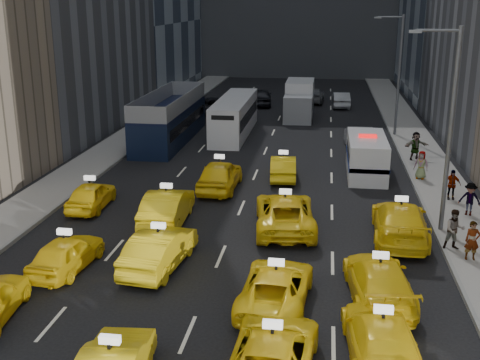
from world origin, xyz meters
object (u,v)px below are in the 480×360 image
(nypd_van, at_px, (367,157))
(city_bus, at_px, (235,116))
(box_truck, at_px, (299,100))
(double_decker, at_px, (170,117))
(pedestrian_0, at_px, (472,241))

(nypd_van, bearing_deg, city_bus, 140.08)
(city_bus, distance_m, box_truck, 8.80)
(double_decker, distance_m, pedestrian_0, 25.82)
(nypd_van, xyz_separation_m, pedestrian_0, (3.39, -12.17, -0.16))
(nypd_van, relative_size, box_truck, 0.83)
(double_decker, xyz_separation_m, box_truck, (8.94, 10.40, -0.19))
(box_truck, relative_size, pedestrian_0, 4.50)
(box_truck, bearing_deg, city_bus, -114.93)
(double_decker, relative_size, pedestrian_0, 7.79)
(city_bus, bearing_deg, pedestrian_0, -64.88)
(double_decker, relative_size, box_truck, 1.73)
(nypd_van, height_order, pedestrian_0, nypd_van)
(box_truck, height_order, pedestrian_0, box_truck)
(nypd_van, xyz_separation_m, box_truck, (-4.81, 17.52, 0.45))
(double_decker, bearing_deg, city_bus, 26.59)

